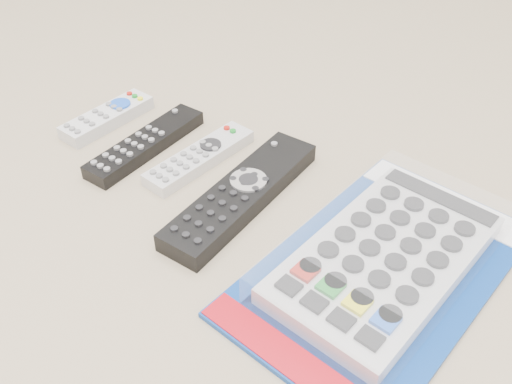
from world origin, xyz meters
The scene contains 5 objects.
remote_small_grey centered at (-0.23, 0.07, 0.01)m, with size 0.07×0.15×0.02m.
remote_slim_black centered at (-0.14, 0.05, 0.01)m, with size 0.06×0.20×0.02m.
remote_silver_dvd centered at (-0.05, 0.06, 0.01)m, with size 0.08×0.18×0.02m.
remote_large_black centered at (0.04, 0.02, 0.01)m, with size 0.08×0.26×0.03m.
jumbo_remote_packaged centered at (0.24, 0.00, 0.02)m, with size 0.28×0.39×0.05m.
Camera 1 is at (0.33, -0.45, 0.47)m, focal length 40.00 mm.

